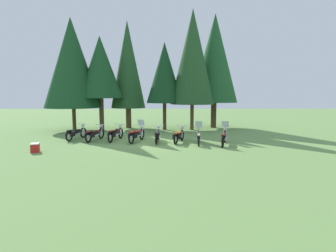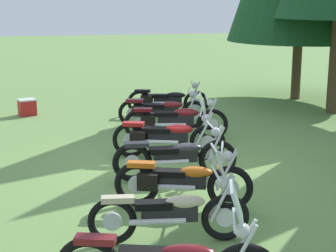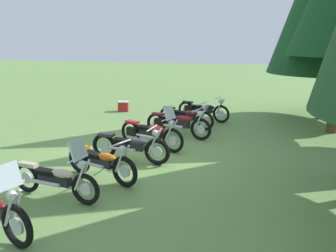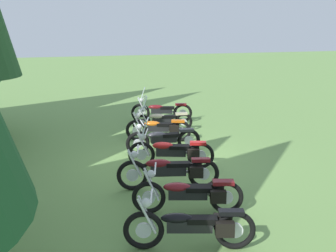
% 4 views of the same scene
% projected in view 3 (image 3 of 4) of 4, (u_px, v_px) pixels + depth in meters
% --- Properties ---
extents(ground_plane, '(80.00, 80.00, 0.00)m').
position_uv_depth(ground_plane, '(142.00, 153.00, 10.14)').
color(ground_plane, '#6B934C').
extents(motorcycle_0, '(0.91, 2.25, 1.01)m').
position_uv_depth(motorcycle_0, '(202.00, 110.00, 14.22)').
color(motorcycle_0, black).
rests_on(motorcycle_0, ground_plane).
extents(motorcycle_1, '(1.00, 2.26, 1.01)m').
position_uv_depth(motorcycle_1, '(184.00, 116.00, 13.07)').
color(motorcycle_1, black).
rests_on(motorcycle_1, ground_plane).
extents(motorcycle_2, '(0.93, 2.41, 1.03)m').
position_uv_depth(motorcycle_2, '(177.00, 123.00, 11.79)').
color(motorcycle_2, black).
rests_on(motorcycle_2, ground_plane).
extents(motorcycle_3, '(1.05, 2.26, 1.38)m').
position_uv_depth(motorcycle_3, '(150.00, 132.00, 10.57)').
color(motorcycle_3, black).
rests_on(motorcycle_3, ground_plane).
extents(motorcycle_4, '(0.71, 2.31, 1.02)m').
position_uv_depth(motorcycle_4, '(130.00, 146.00, 9.37)').
color(motorcycle_4, black).
rests_on(motorcycle_4, ground_plane).
extents(motorcycle_5, '(1.01, 2.12, 1.02)m').
position_uv_depth(motorcycle_5, '(100.00, 161.00, 8.18)').
color(motorcycle_5, black).
rests_on(motorcycle_5, ground_plane).
extents(motorcycle_6, '(0.65, 2.20, 1.34)m').
position_uv_depth(motorcycle_6, '(56.00, 178.00, 7.17)').
color(motorcycle_6, black).
rests_on(motorcycle_6, ground_plane).
extents(picnic_cooler, '(0.51, 0.56, 0.47)m').
position_uv_depth(picnic_cooler, '(123.00, 106.00, 16.11)').
color(picnic_cooler, red).
rests_on(picnic_cooler, ground_plane).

